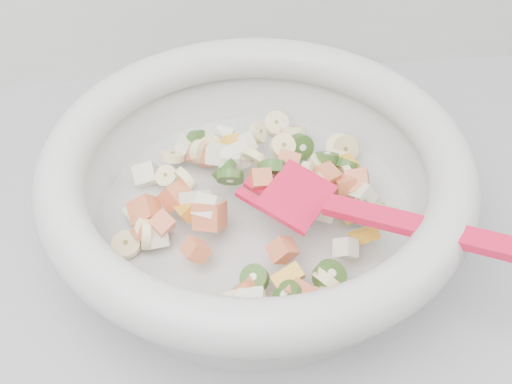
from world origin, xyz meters
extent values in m
cylinder|color=beige|center=(-0.15, 1.46, 0.91)|extent=(0.32, 0.32, 0.02)
torus|color=beige|center=(-0.15, 1.46, 0.98)|extent=(0.39, 0.39, 0.04)
cylinder|color=beige|center=(-0.11, 1.58, 0.93)|extent=(0.03, 0.03, 0.02)
cylinder|color=beige|center=(-0.25, 1.43, 0.94)|extent=(0.01, 0.04, 0.04)
cylinder|color=beige|center=(-0.03, 1.45, 0.93)|extent=(0.04, 0.04, 0.02)
cylinder|color=beige|center=(-0.13, 1.55, 0.94)|extent=(0.02, 0.03, 0.03)
cylinder|color=beige|center=(-0.15, 1.50, 0.95)|extent=(0.03, 0.03, 0.03)
cylinder|color=beige|center=(-0.10, 1.36, 0.94)|extent=(0.03, 0.03, 0.04)
cylinder|color=beige|center=(-0.19, 1.53, 0.95)|extent=(0.03, 0.03, 0.03)
cylinder|color=beige|center=(-0.05, 1.54, 0.93)|extent=(0.04, 0.03, 0.03)
cylinder|color=beige|center=(-0.09, 1.35, 0.93)|extent=(0.04, 0.03, 0.03)
cylinder|color=beige|center=(-0.11, 1.35, 0.93)|extent=(0.03, 0.04, 0.03)
cylinder|color=beige|center=(-0.14, 1.49, 0.97)|extent=(0.03, 0.02, 0.03)
cylinder|color=beige|center=(-0.22, 1.53, 0.94)|extent=(0.03, 0.03, 0.02)
cylinder|color=beige|center=(-0.24, 1.43, 0.94)|extent=(0.04, 0.04, 0.02)
cylinder|color=beige|center=(-0.21, 1.48, 0.95)|extent=(0.03, 0.03, 0.03)
cylinder|color=beige|center=(-0.04, 1.53, 0.93)|extent=(0.04, 0.02, 0.03)
cylinder|color=beige|center=(-0.11, 1.52, 0.95)|extent=(0.03, 0.03, 0.03)
cylinder|color=beige|center=(-0.08, 1.50, 0.94)|extent=(0.03, 0.03, 0.02)
cylinder|color=beige|center=(-0.27, 1.43, 0.93)|extent=(0.04, 0.04, 0.02)
cylinder|color=beige|center=(-0.10, 1.47, 0.95)|extent=(0.03, 0.03, 0.04)
cylinder|color=beige|center=(-0.18, 1.53, 0.94)|extent=(0.03, 0.02, 0.04)
cylinder|color=beige|center=(-0.05, 1.48, 0.93)|extent=(0.02, 0.03, 0.03)
cylinder|color=beige|center=(-0.10, 1.56, 0.94)|extent=(0.03, 0.03, 0.02)
cylinder|color=beige|center=(-0.23, 1.50, 0.93)|extent=(0.03, 0.03, 0.02)
cylinder|color=beige|center=(-0.18, 1.35, 0.93)|extent=(0.04, 0.02, 0.04)
cube|color=#DB7D45|center=(-0.08, 1.47, 0.95)|extent=(0.03, 0.03, 0.03)
cube|color=#DB7D45|center=(-0.20, 1.40, 0.94)|extent=(0.03, 0.03, 0.03)
cube|color=#DB7D45|center=(-0.06, 1.47, 0.94)|extent=(0.02, 0.03, 0.02)
cube|color=#DB7D45|center=(-0.25, 1.45, 0.94)|extent=(0.03, 0.03, 0.04)
cube|color=#DB7D45|center=(-0.23, 1.43, 0.94)|extent=(0.03, 0.03, 0.03)
cube|color=#DB7D45|center=(-0.05, 1.47, 0.94)|extent=(0.03, 0.03, 0.03)
cube|color=#DB7D45|center=(-0.14, 1.45, 0.97)|extent=(0.02, 0.03, 0.03)
cube|color=#DB7D45|center=(-0.16, 1.36, 0.93)|extent=(0.04, 0.03, 0.04)
cube|color=#DB7D45|center=(-0.12, 1.35, 0.93)|extent=(0.03, 0.03, 0.02)
cube|color=#DB7D45|center=(-0.19, 1.43, 0.95)|extent=(0.03, 0.04, 0.04)
cube|color=#DB7D45|center=(-0.22, 1.47, 0.94)|extent=(0.04, 0.03, 0.03)
cube|color=#DB7D45|center=(-0.10, 1.55, 0.93)|extent=(0.03, 0.03, 0.03)
cube|color=#DB7D45|center=(-0.13, 1.39, 0.94)|extent=(0.03, 0.02, 0.03)
cube|color=#DB7D45|center=(-0.25, 1.43, 0.93)|extent=(0.03, 0.02, 0.03)
cube|color=#DB7D45|center=(-0.11, 1.49, 0.95)|extent=(0.03, 0.03, 0.03)
cube|color=#DB7D45|center=(-0.19, 1.53, 0.94)|extent=(0.03, 0.03, 0.03)
cylinder|color=#5AA135|center=(-0.17, 1.47, 0.96)|extent=(0.04, 0.02, 0.03)
cylinder|color=#5AA135|center=(-0.20, 1.55, 0.94)|extent=(0.03, 0.04, 0.04)
cylinder|color=#5AA135|center=(-0.13, 1.35, 0.94)|extent=(0.04, 0.04, 0.03)
cylinder|color=#5AA135|center=(-0.10, 1.44, 0.95)|extent=(0.03, 0.02, 0.03)
cylinder|color=#5AA135|center=(-0.05, 1.50, 0.94)|extent=(0.03, 0.03, 0.03)
cylinder|color=#5AA135|center=(-0.13, 1.46, 0.97)|extent=(0.03, 0.02, 0.03)
cylinder|color=#5AA135|center=(-0.09, 1.53, 0.94)|extent=(0.03, 0.03, 0.03)
cylinder|color=#5AA135|center=(-0.05, 1.44, 0.93)|extent=(0.03, 0.03, 0.03)
cylinder|color=#5AA135|center=(-0.16, 1.37, 0.93)|extent=(0.03, 0.03, 0.02)
cylinder|color=#5AA135|center=(-0.07, 1.51, 0.94)|extent=(0.03, 0.03, 0.02)
cylinder|color=#5AA135|center=(-0.09, 1.45, 0.95)|extent=(0.03, 0.03, 0.03)
cylinder|color=#5AA135|center=(-0.09, 1.36, 0.94)|extent=(0.04, 0.04, 0.02)
cylinder|color=#5AA135|center=(-0.17, 1.49, 0.95)|extent=(0.03, 0.03, 0.03)
cube|color=beige|center=(-0.26, 1.46, 0.93)|extent=(0.03, 0.03, 0.03)
cube|color=beige|center=(-0.15, 1.53, 0.95)|extent=(0.03, 0.03, 0.03)
cube|color=beige|center=(-0.16, 1.34, 0.93)|extent=(0.03, 0.03, 0.03)
cube|color=beige|center=(-0.24, 1.43, 0.93)|extent=(0.02, 0.03, 0.03)
cube|color=beige|center=(-0.18, 1.55, 0.94)|extent=(0.03, 0.03, 0.03)
cube|color=beige|center=(-0.07, 1.39, 0.94)|extent=(0.02, 0.03, 0.03)
cube|color=beige|center=(-0.04, 1.46, 0.94)|extent=(0.03, 0.03, 0.03)
cube|color=beige|center=(-0.25, 1.52, 0.93)|extent=(0.03, 0.03, 0.04)
cube|color=beige|center=(-0.11, 1.58, 0.93)|extent=(0.03, 0.02, 0.03)
cube|color=beige|center=(-0.09, 1.43, 0.95)|extent=(0.02, 0.02, 0.02)
cube|color=beige|center=(-0.17, 1.55, 0.93)|extent=(0.03, 0.03, 0.02)
cube|color=beige|center=(-0.09, 1.46, 0.95)|extent=(0.04, 0.03, 0.04)
cube|color=beige|center=(-0.18, 1.51, 0.95)|extent=(0.03, 0.03, 0.02)
cube|color=beige|center=(-0.17, 1.50, 0.95)|extent=(0.02, 0.02, 0.02)
cube|color=beige|center=(-0.19, 1.44, 0.95)|extent=(0.03, 0.04, 0.03)
cube|color=beige|center=(-0.16, 1.50, 0.96)|extent=(0.03, 0.02, 0.03)
cube|color=beige|center=(-0.20, 1.45, 0.95)|extent=(0.03, 0.03, 0.03)
cube|color=beige|center=(-0.21, 1.54, 0.94)|extent=(0.03, 0.03, 0.02)
cube|color=yellow|center=(-0.05, 1.50, 0.93)|extent=(0.02, 0.03, 0.02)
cube|color=yellow|center=(-0.21, 1.45, 0.95)|extent=(0.03, 0.03, 0.02)
cube|color=yellow|center=(-0.06, 1.44, 0.93)|extent=(0.02, 0.02, 0.02)
cube|color=yellow|center=(-0.06, 1.40, 0.94)|extent=(0.03, 0.02, 0.02)
cube|color=yellow|center=(-0.13, 1.37, 0.94)|extent=(0.03, 0.03, 0.02)
cube|color=yellow|center=(-0.16, 1.52, 0.95)|extent=(0.02, 0.03, 0.03)
cube|color=red|center=(-0.11, 1.43, 0.97)|extent=(0.08, 0.08, 0.02)
cube|color=red|center=(-0.13, 1.47, 0.96)|extent=(0.03, 0.02, 0.01)
cube|color=red|center=(-0.14, 1.46, 0.96)|extent=(0.03, 0.02, 0.01)
cube|color=red|center=(-0.15, 1.45, 0.96)|extent=(0.03, 0.02, 0.01)
cube|color=red|center=(-0.15, 1.43, 0.96)|extent=(0.03, 0.02, 0.01)
cube|color=red|center=(-0.02, 1.36, 0.99)|extent=(0.16, 0.13, 0.04)
camera|label=1|loc=(-0.19, 1.04, 1.36)|focal=45.00mm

